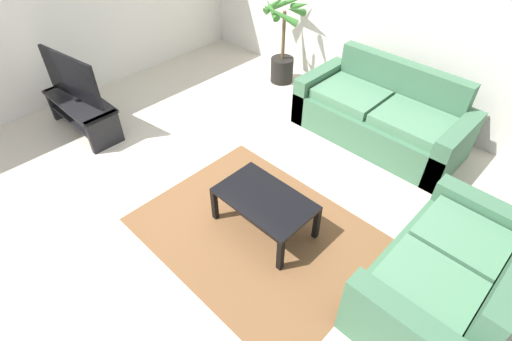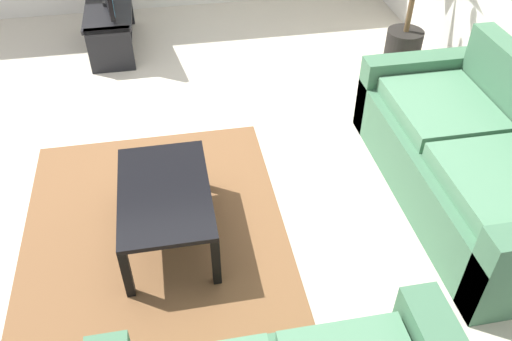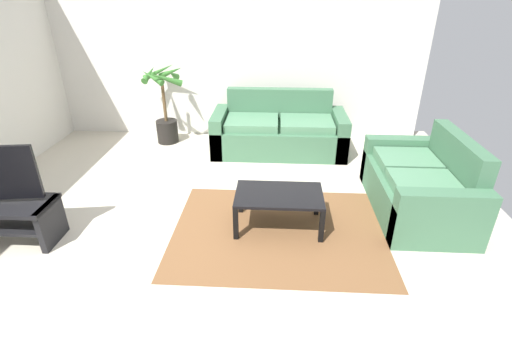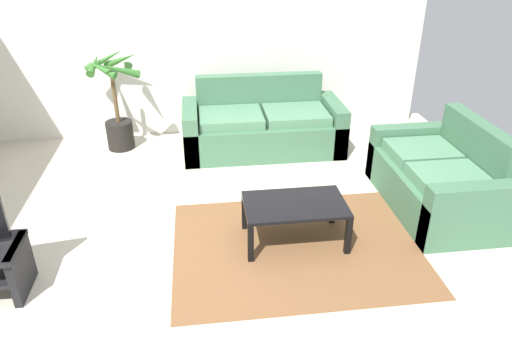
{
  "view_description": "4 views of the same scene",
  "coord_description": "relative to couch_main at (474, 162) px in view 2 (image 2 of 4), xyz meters",
  "views": [
    {
      "loc": [
        2.42,
        -1.65,
        2.96
      ],
      "look_at": [
        0.39,
        0.42,
        0.41
      ],
      "focal_mm": 27.52,
      "sensor_mm": 36.0,
      "label": 1
    },
    {
      "loc": [
        3.15,
        0.34,
        2.56
      ],
      "look_at": [
        0.7,
        0.79,
        0.46
      ],
      "focal_mm": 37.35,
      "sensor_mm": 36.0,
      "label": 2
    },
    {
      "loc": [
        0.65,
        -3.11,
        2.32
      ],
      "look_at": [
        0.44,
        0.64,
        0.45
      ],
      "focal_mm": 26.02,
      "sensor_mm": 36.0,
      "label": 3
    },
    {
      "loc": [
        -0.1,
        -3.31,
        2.58
      ],
      "look_at": [
        0.42,
        0.78,
        0.46
      ],
      "focal_mm": 33.15,
      "sensor_mm": 36.0,
      "label": 4
    }
  ],
  "objects": [
    {
      "name": "potted_palm",
      "position": [
        -1.83,
        0.27,
        0.24
      ],
      "size": [
        0.74,
        0.79,
        1.25
      ],
      "color": "black",
      "rests_on": "ground"
    },
    {
      "name": "area_rug",
      "position": [
        0.0,
        -2.16,
        -0.3
      ],
      "size": [
        2.2,
        1.7,
        0.01
      ],
      "primitive_type": "cube",
      "color": "brown",
      "rests_on": "ground"
    },
    {
      "name": "tv_stand",
      "position": [
        -2.77,
        -2.46,
        -0.01
      ],
      "size": [
        1.1,
        0.45,
        0.44
      ],
      "color": "black",
      "rests_on": "ground"
    },
    {
      "name": "ground_plane",
      "position": [
        -0.7,
        -2.28,
        -0.3
      ],
      "size": [
        6.6,
        6.6,
        0.0
      ],
      "primitive_type": "plane",
      "color": "beige"
    },
    {
      "name": "couch_main",
      "position": [
        0.0,
        0.0,
        0.0
      ],
      "size": [
        2.0,
        0.9,
        0.9
      ],
      "color": "#3F6B4C",
      "rests_on": "ground"
    },
    {
      "name": "coffee_table",
      "position": [
        0.0,
        -2.06,
        0.04
      ],
      "size": [
        0.91,
        0.56,
        0.4
      ],
      "color": "black",
      "rests_on": "ground"
    }
  ]
}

